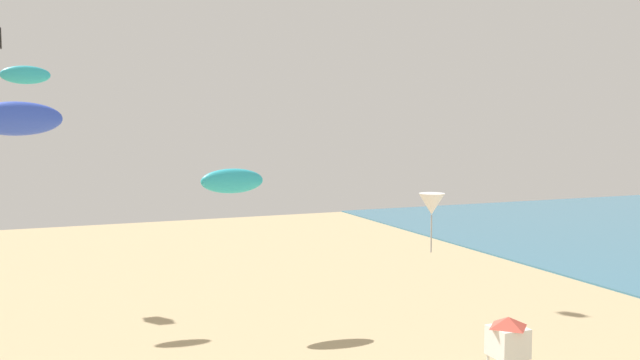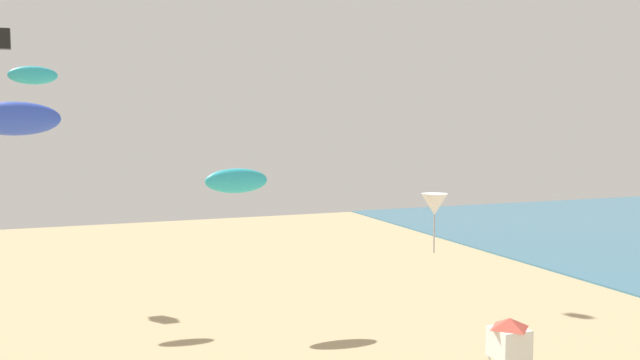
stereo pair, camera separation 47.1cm
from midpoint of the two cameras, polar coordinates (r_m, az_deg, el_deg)
name	(u,v)px [view 2 (the right image)]	position (r m, az deg, el deg)	size (l,w,h in m)	color
lifeguard_stand	(509,339)	(24.68, 15.73, -12.37)	(1.10, 1.10, 2.55)	white
kite_blue_parafoil	(15,119)	(19.15, -23.00, 4.63)	(2.20, 0.61, 0.86)	blue
kite_cyan_parafoil	(33,75)	(36.28, -22.04, 7.92)	(2.25, 0.62, 0.87)	#2DB7CC
kite_white_delta	(434,204)	(27.37, 9.81, -1.98)	(1.02, 1.02, 2.32)	white
kite_cyan_parafoil_2	(236,181)	(31.28, -6.40, -0.07)	(2.84, 0.79, 1.11)	#2DB7CC
kite_black_box	(3,39)	(41.81, -24.13, 10.48)	(0.69, 0.69, 1.09)	black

